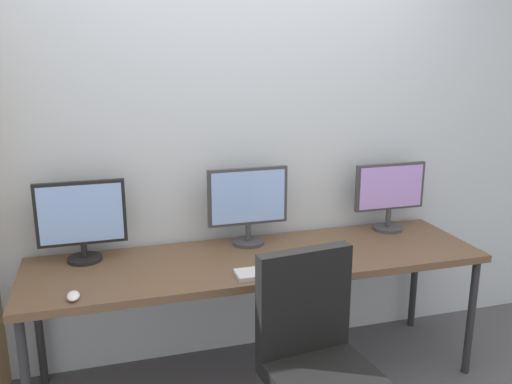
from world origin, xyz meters
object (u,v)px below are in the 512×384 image
object	(u,v)px
desk	(259,265)
computer_mouse	(73,296)
keyboard_main	(272,271)
monitor_right	(390,192)
monitor_left	(81,219)
monitor_center	(248,202)

from	to	relation	value
desk	computer_mouse	distance (m)	0.98
keyboard_main	computer_mouse	bearing A→B (deg)	-178.41
monitor_right	computer_mouse	world-z (taller)	monitor_right
monitor_left	computer_mouse	size ratio (longest dim) A/B	4.75
desk	monitor_right	distance (m)	0.97
keyboard_main	desk	bearing A→B (deg)	90.00
monitor_left	monitor_center	world-z (taller)	monitor_center
desk	monitor_left	world-z (taller)	monitor_left
monitor_left	keyboard_main	distance (m)	1.03
monitor_right	keyboard_main	xyz separation A→B (m)	(-0.90, -0.44, -0.23)
desk	monitor_right	world-z (taller)	monitor_right
monitor_right	computer_mouse	size ratio (longest dim) A/B	4.72
monitor_center	desk	bearing A→B (deg)	-90.00
monitor_center	monitor_right	distance (m)	0.90
monitor_left	keyboard_main	size ratio (longest dim) A/B	1.24
keyboard_main	computer_mouse	size ratio (longest dim) A/B	3.82
monitor_left	monitor_right	distance (m)	1.80
monitor_left	keyboard_main	world-z (taller)	monitor_left
monitor_left	computer_mouse	xyz separation A→B (m)	(-0.04, -0.47, -0.22)
desk	computer_mouse	xyz separation A→B (m)	(-0.94, -0.26, 0.06)
monitor_center	keyboard_main	distance (m)	0.50
keyboard_main	monitor_right	bearing A→B (deg)	26.17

